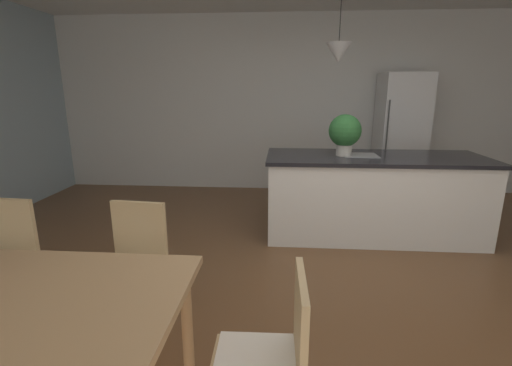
% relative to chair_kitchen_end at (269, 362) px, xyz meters
% --- Properties ---
extents(ground_plane, '(10.00, 8.40, 0.04)m').
position_rel_chair_kitchen_end_xyz_m(ground_plane, '(0.51, 1.29, -0.49)').
color(ground_plane, brown).
extents(wall_back_kitchen, '(10.00, 0.12, 2.70)m').
position_rel_chair_kitchen_end_xyz_m(wall_back_kitchen, '(0.51, 4.55, 0.88)').
color(wall_back_kitchen, silver).
rests_on(wall_back_kitchen, ground_plane).
extents(chair_kitchen_end, '(0.41, 0.41, 0.87)m').
position_rel_chair_kitchen_end_xyz_m(chair_kitchen_end, '(0.00, 0.00, 0.00)').
color(chair_kitchen_end, tan).
rests_on(chair_kitchen_end, ground_plane).
extents(chair_far_left, '(0.42, 0.42, 0.87)m').
position_rel_chair_kitchen_end_xyz_m(chair_far_left, '(-1.85, 0.80, 0.00)').
color(chair_far_left, tan).
rests_on(chair_far_left, ground_plane).
extents(chair_far_right, '(0.43, 0.43, 0.87)m').
position_rel_chair_kitchen_end_xyz_m(chair_far_right, '(-0.93, 0.80, 0.00)').
color(chair_far_right, tan).
rests_on(chair_far_right, ground_plane).
extents(kitchen_island, '(2.33, 0.91, 0.91)m').
position_rel_chair_kitchen_end_xyz_m(kitchen_island, '(1.04, 2.62, -0.01)').
color(kitchen_island, white).
rests_on(kitchen_island, ground_plane).
extents(refrigerator, '(0.64, 0.67, 1.82)m').
position_rel_chair_kitchen_end_xyz_m(refrigerator, '(1.76, 4.15, 0.44)').
color(refrigerator, silver).
rests_on(refrigerator, ground_plane).
extents(pendant_over_island_main, '(0.26, 0.26, 0.84)m').
position_rel_chair_kitchen_end_xyz_m(pendant_over_island_main, '(0.59, 2.62, 1.48)').
color(pendant_over_island_main, black).
extents(potted_plant_on_island, '(0.34, 0.34, 0.44)m').
position_rel_chair_kitchen_end_xyz_m(potted_plant_on_island, '(0.70, 2.62, 0.68)').
color(potted_plant_on_island, beige).
rests_on(potted_plant_on_island, kitchen_island).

